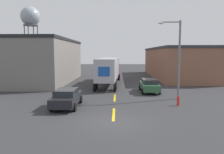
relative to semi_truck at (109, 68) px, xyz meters
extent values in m
plane|color=#333335|center=(0.95, -18.02, -2.36)|extent=(160.00, 160.00, 0.00)
cube|color=gold|center=(0.95, -16.11, -2.36)|extent=(0.20, 3.48, 0.01)
cube|color=gold|center=(0.95, -9.96, -2.36)|extent=(0.20, 3.48, 0.01)
cube|color=gold|center=(0.95, -3.82, -2.36)|extent=(0.20, 3.48, 0.01)
cube|color=slate|center=(-11.79, 2.73, 0.86)|extent=(11.06, 18.51, 6.45)
cube|color=#232326|center=(-11.79, 2.73, 4.29)|extent=(11.26, 18.71, 0.40)
cube|color=brown|center=(12.51, 10.43, 0.30)|extent=(8.69, 24.04, 5.34)
cube|color=#333338|center=(12.51, 10.43, 3.17)|extent=(8.89, 24.24, 0.40)
cube|color=#B21919|center=(0.28, 5.93, -0.34)|extent=(2.46, 2.79, 3.05)
cube|color=#A8A8B2|center=(-0.07, -1.43, 0.14)|extent=(3.00, 11.55, 2.80)
cube|color=#194CA3|center=(-0.34, -7.16, 0.14)|extent=(1.35, 0.09, 1.12)
cylinder|color=black|center=(1.52, 6.20, -1.87)|extent=(0.33, 1.01, 1.00)
cylinder|color=black|center=(-0.93, 6.32, -1.87)|extent=(0.33, 1.01, 1.00)
cylinder|color=black|center=(1.47, 5.13, -1.87)|extent=(0.33, 1.01, 1.00)
cylinder|color=black|center=(-0.98, 5.25, -1.87)|extent=(0.33, 1.01, 1.00)
cylinder|color=black|center=(0.99, -5.00, -1.87)|extent=(0.33, 1.01, 1.00)
cylinder|color=black|center=(-1.46, -4.89, -1.87)|extent=(0.33, 1.01, 1.00)
cylinder|color=black|center=(0.93, -6.40, -1.87)|extent=(0.33, 1.01, 1.00)
cylinder|color=black|center=(-1.53, -6.29, -1.87)|extent=(0.33, 1.01, 1.00)
cube|color=#2D5B38|center=(5.02, -6.45, -1.67)|extent=(1.89, 4.76, 0.72)
cube|color=#23282D|center=(5.02, -6.59, -1.05)|extent=(1.67, 2.47, 0.51)
cylinder|color=black|center=(5.97, -4.97, -2.03)|extent=(0.22, 0.68, 0.68)
cylinder|color=black|center=(4.07, -4.97, -2.03)|extent=(0.22, 0.68, 0.68)
cylinder|color=black|center=(5.97, -7.92, -2.03)|extent=(0.22, 0.68, 0.68)
cylinder|color=black|center=(4.07, -7.92, -2.03)|extent=(0.22, 0.68, 0.68)
cube|color=black|center=(-3.12, -13.88, -1.67)|extent=(1.89, 4.76, 0.72)
cube|color=#23282D|center=(-3.12, -14.02, -1.05)|extent=(1.67, 2.47, 0.51)
cylinder|color=black|center=(-2.17, -12.41, -2.03)|extent=(0.22, 0.68, 0.68)
cylinder|color=black|center=(-4.06, -12.41, -2.03)|extent=(0.22, 0.68, 0.68)
cylinder|color=black|center=(-2.17, -15.36, -2.03)|extent=(0.22, 0.68, 0.68)
cylinder|color=black|center=(-4.06, -15.36, -2.03)|extent=(0.22, 0.68, 0.68)
cylinder|color=#47474C|center=(-23.87, 36.61, 4.41)|extent=(0.28, 0.28, 13.54)
cylinder|color=#47474C|center=(-25.96, 38.70, 4.41)|extent=(0.28, 0.28, 13.54)
cylinder|color=#47474C|center=(-28.05, 36.61, 4.41)|extent=(0.28, 0.28, 13.54)
cylinder|color=#47474C|center=(-25.96, 34.52, 4.41)|extent=(0.28, 0.28, 13.54)
cylinder|color=#4C4C51|center=(-25.96, 36.61, 10.98)|extent=(4.46, 4.46, 0.30)
sphere|color=#939EA8|center=(-25.96, 36.61, 13.72)|extent=(5.97, 5.97, 5.97)
cylinder|color=slate|center=(7.35, -10.37, 1.53)|extent=(0.20, 0.20, 7.79)
cylinder|color=slate|center=(6.41, -10.37, 5.27)|extent=(1.88, 0.11, 0.11)
ellipsoid|color=silver|center=(5.47, -10.37, 5.17)|extent=(0.56, 0.32, 0.22)
cylinder|color=red|center=(6.59, -13.21, -2.01)|extent=(0.22, 0.22, 0.70)
sphere|color=red|center=(6.59, -13.21, -1.60)|extent=(0.20, 0.20, 0.20)
camera|label=1|loc=(1.23, -32.22, 2.22)|focal=35.00mm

